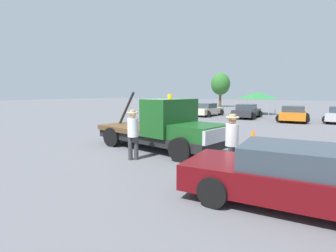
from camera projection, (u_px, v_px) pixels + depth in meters
ground_plane at (159, 149)px, 11.60m from camera, size 160.00×160.00×0.00m
tow_truck at (165, 128)px, 11.23m from camera, size 6.37×3.06×2.51m
foreground_car at (306, 178)px, 5.61m from camera, size 5.49×2.38×1.34m
person_near_truck at (232, 139)px, 7.98m from camera, size 0.41×0.41×1.83m
person_at_hood at (133, 131)px, 9.57m from camera, size 0.41×0.41×1.85m
parked_car_skyblue at (175, 109)px, 28.99m from camera, size 2.75×4.65×1.34m
parked_car_cream at (207, 110)px, 27.58m from camera, size 2.57×4.48×1.34m
parked_car_charcoal at (247, 111)px, 25.31m from camera, size 2.52×4.39×1.34m
parked_car_orange at (293, 114)px, 22.39m from camera, size 2.79×4.50×1.34m
canopy_tent_green at (257, 96)px, 29.53m from camera, size 3.37×3.37×2.47m
tree_left at (221, 84)px, 44.89m from camera, size 3.23×3.23×5.78m
traffic_cone at (253, 134)px, 13.99m from camera, size 0.40×0.40×0.55m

